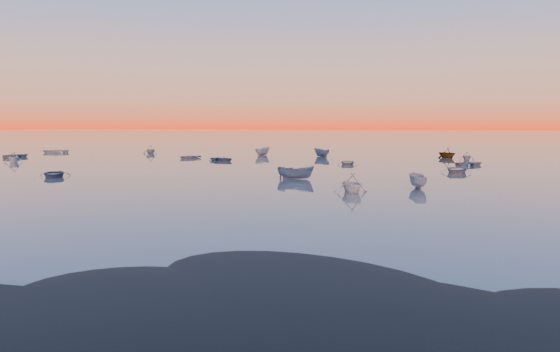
% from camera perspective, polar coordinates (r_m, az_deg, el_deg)
% --- Properties ---
extents(ground, '(600.00, 600.00, 0.00)m').
position_cam_1_polar(ground, '(119.64, 9.77, 2.76)').
color(ground, '#70635D').
rests_on(ground, ground).
extents(mud_lobes, '(140.00, 6.00, 0.07)m').
position_cam_1_polar(mud_lobes, '(20.88, -10.69, -10.74)').
color(mud_lobes, black).
rests_on(mud_lobes, ground).
extents(moored_fleet, '(124.00, 58.00, 1.20)m').
position_cam_1_polar(moored_fleet, '(72.92, 7.15, 0.99)').
color(moored_fleet, silver).
rests_on(moored_fleet, ground).
extents(boat_near_center, '(1.80, 3.96, 1.35)m').
position_cam_1_polar(boat_near_center, '(56.59, 1.64, -0.30)').
color(boat_near_center, '#3C5574').
rests_on(boat_near_center, ground).
extents(boat_near_right, '(3.91, 3.14, 1.25)m').
position_cam_1_polar(boat_near_right, '(46.10, 7.52, -1.71)').
color(boat_near_right, silver).
rests_on(boat_near_right, ground).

